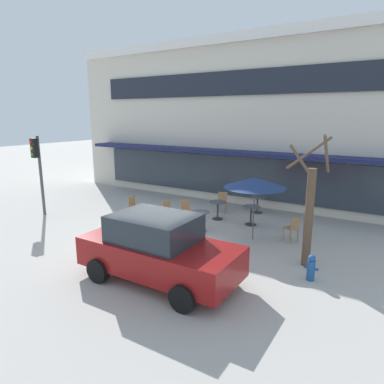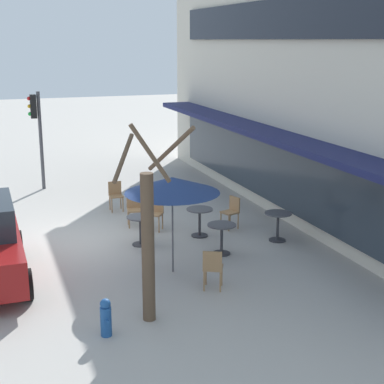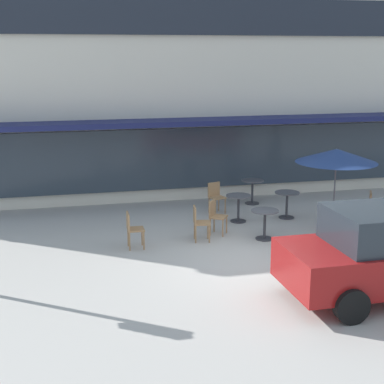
# 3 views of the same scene
# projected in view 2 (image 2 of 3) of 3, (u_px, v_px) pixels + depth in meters

# --- Properties ---
(ground_plane) EXTENTS (80.00, 80.00, 0.00)m
(ground_plane) POSITION_uv_depth(u_px,v_px,m) (76.00, 242.00, 15.28)
(ground_plane) COLOR #ADA8A0
(cafe_table_near_wall) EXTENTS (0.70, 0.70, 0.76)m
(cafe_table_near_wall) POSITION_uv_depth(u_px,v_px,m) (278.00, 222.00, 15.24)
(cafe_table_near_wall) COLOR #333338
(cafe_table_near_wall) RESTS_ON ground
(cafe_table_streetside) EXTENTS (0.70, 0.70, 0.76)m
(cafe_table_streetside) POSITION_uv_depth(u_px,v_px,m) (140.00, 226.00, 14.93)
(cafe_table_streetside) COLOR #333338
(cafe_table_streetside) RESTS_ON ground
(cafe_table_by_tree) EXTENTS (0.70, 0.70, 0.76)m
(cafe_table_by_tree) POSITION_uv_depth(u_px,v_px,m) (200.00, 218.00, 15.61)
(cafe_table_by_tree) COLOR #333338
(cafe_table_by_tree) RESTS_ON ground
(cafe_table_mid_patio) EXTENTS (0.70, 0.70, 0.76)m
(cafe_table_mid_patio) POSITION_uv_depth(u_px,v_px,m) (222.00, 234.00, 14.29)
(cafe_table_mid_patio) COLOR #333338
(cafe_table_mid_patio) RESTS_ON ground
(patio_umbrella_green_folded) EXTENTS (2.10, 2.10, 2.20)m
(patio_umbrella_green_folded) POSITION_uv_depth(u_px,v_px,m) (172.00, 185.00, 12.81)
(patio_umbrella_green_folded) COLOR #4C4C51
(patio_umbrella_green_folded) RESTS_ON ground
(cafe_chair_0) EXTENTS (0.54, 0.54, 0.89)m
(cafe_chair_0) POSITION_uv_depth(u_px,v_px,m) (213.00, 266.00, 12.22)
(cafe_chair_0) COLOR #9E754C
(cafe_chair_0) RESTS_ON ground
(cafe_chair_1) EXTENTS (0.50, 0.50, 0.89)m
(cafe_chair_1) POSITION_uv_depth(u_px,v_px,m) (232.00, 210.00, 16.27)
(cafe_chair_1) COLOR #9E754C
(cafe_chair_1) RESTS_ON ground
(cafe_chair_2) EXTENTS (0.55, 0.55, 0.89)m
(cafe_chair_2) POSITION_uv_depth(u_px,v_px,m) (155.00, 211.00, 16.14)
(cafe_chair_2) COLOR #9E754C
(cafe_chair_2) RESTS_ON ground
(cafe_chair_3) EXTENTS (0.46, 0.46, 0.89)m
(cafe_chair_3) POSITION_uv_depth(u_px,v_px,m) (134.00, 208.00, 16.51)
(cafe_chair_3) COLOR #9E754C
(cafe_chair_3) RESTS_ON ground
(cafe_chair_4) EXTENTS (0.41, 0.41, 0.89)m
(cafe_chair_4) POSITION_uv_depth(u_px,v_px,m) (116.00, 194.00, 17.99)
(cafe_chair_4) COLOR #9E754C
(cafe_chair_4) RESTS_ON ground
(street_tree) EXTENTS (1.21, 1.48, 3.76)m
(street_tree) POSITION_uv_depth(u_px,v_px,m) (148.00, 236.00, 10.65)
(street_tree) COLOR brown
(street_tree) RESTS_ON ground
(traffic_light_pole) EXTENTS (0.26, 0.44, 3.40)m
(traffic_light_pole) POSITION_uv_depth(u_px,v_px,m) (37.00, 124.00, 20.14)
(traffic_light_pole) COLOR #47474C
(traffic_light_pole) RESTS_ON ground
(fire_hydrant) EXTENTS (0.36, 0.20, 0.71)m
(fire_hydrant) POSITION_uv_depth(u_px,v_px,m) (106.00, 317.00, 10.35)
(fire_hydrant) COLOR #1E4C8C
(fire_hydrant) RESTS_ON ground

